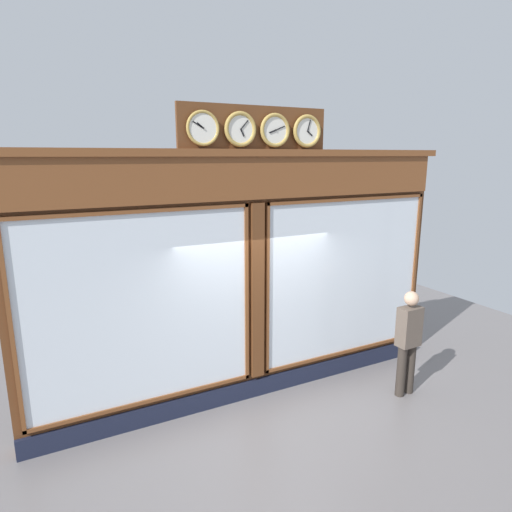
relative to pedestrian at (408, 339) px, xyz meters
The scene contains 2 objects.
shop_facade 2.60m from the pedestrian, 29.26° to the right, with size 6.82×0.42×4.35m.
pedestrian is the anchor object (origin of this frame).
Camera 1 is at (2.89, 5.60, 3.69)m, focal length 31.00 mm.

